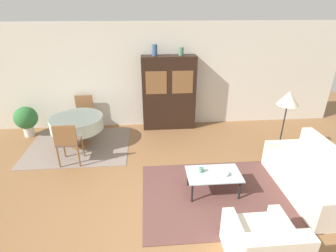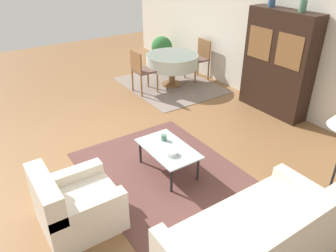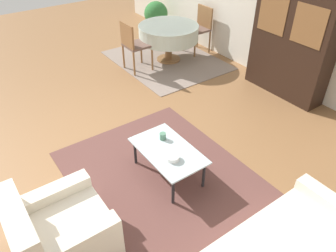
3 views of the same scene
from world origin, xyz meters
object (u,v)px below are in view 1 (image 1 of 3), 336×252
at_px(vase_short, 181,51).
at_px(potted_plant, 26,119).
at_px(cup, 201,170).
at_px(couch, 314,178).
at_px(display_cabinet, 169,93).
at_px(armchair, 263,248).
at_px(floor_lamp, 288,101).
at_px(coffee_table, 214,175).
at_px(dining_chair_near, 68,141).
at_px(dining_table, 77,123).
at_px(dining_chair_far, 84,111).
at_px(vase_tall, 155,50).
at_px(bowl, 224,174).

relative_size(vase_short, potted_plant, 0.25).
bearing_deg(cup, couch, -5.25).
bearing_deg(display_cabinet, potted_plant, -176.16).
distance_m(armchair, floor_lamp, 3.15).
relative_size(armchair, vase_short, 4.43).
height_order(coffee_table, display_cabinet, display_cabinet).
bearing_deg(couch, dining_chair_near, 74.41).
xyz_separation_m(dining_table, floor_lamp, (4.50, -0.82, 0.70)).
bearing_deg(dining_chair_far, vase_tall, -178.17).
bearing_deg(coffee_table, cup, 161.89).
bearing_deg(armchair, dining_table, 131.42).
distance_m(couch, dining_table, 4.99).
height_order(display_cabinet, bowl, display_cabinet).
xyz_separation_m(cup, vase_tall, (-0.68, 2.76, 1.61)).
bearing_deg(armchair, bowl, 94.29).
relative_size(armchair, dining_chair_far, 0.92).
height_order(coffee_table, floor_lamp, floor_lamp).
bearing_deg(armchair, coffee_table, 100.63).
relative_size(coffee_table, cup, 10.75).
height_order(armchair, bowl, armchair).
bearing_deg(dining_table, armchair, -48.58).
relative_size(coffee_table, vase_tall, 3.48).
height_order(armchair, potted_plant, armchair).
height_order(vase_tall, vase_short, vase_tall).
height_order(dining_chair_far, floor_lamp, floor_lamp).
bearing_deg(display_cabinet, dining_chair_near, -142.68).
distance_m(couch, potted_plant, 6.51).
xyz_separation_m(couch, coffee_table, (-1.78, 0.12, 0.07)).
relative_size(floor_lamp, potted_plant, 1.91).
bearing_deg(dining_chair_near, bowl, -22.46).
distance_m(display_cabinet, potted_plant, 3.64).
height_order(dining_table, cup, dining_table).
bearing_deg(dining_chair_near, dining_table, 90.00).
relative_size(dining_table, bowl, 7.74).
relative_size(display_cabinet, vase_tall, 7.14).
xyz_separation_m(coffee_table, dining_chair_near, (-2.75, 1.15, 0.20)).
bearing_deg(coffee_table, couch, -3.69).
bearing_deg(potted_plant, coffee_table, -31.98).
xyz_separation_m(dining_chair_near, cup, (2.54, -1.08, -0.11)).
height_order(coffee_table, dining_table, dining_table).
relative_size(couch, vase_tall, 7.09).
height_order(bowl, vase_tall, vase_tall).
bearing_deg(vase_tall, potted_plant, -175.74).
bearing_deg(floor_lamp, cup, -151.41).
bearing_deg(cup, display_cabinet, 96.90).
bearing_deg(couch, dining_chair_far, 57.49).
bearing_deg(armchair, dining_chair_near, 139.15).
bearing_deg(bowl, dining_chair_far, 135.87).
distance_m(display_cabinet, floor_lamp, 2.87).
bearing_deg(cup, potted_plant, 147.38).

